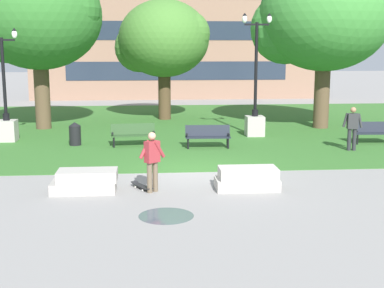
{
  "coord_description": "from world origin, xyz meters",
  "views": [
    {
      "loc": [
        -1.46,
        -16.9,
        4.05
      ],
      "look_at": [
        -0.2,
        -1.4,
        1.2
      ],
      "focal_mm": 50.0,
      "sensor_mm": 36.0,
      "label": 1
    }
  ],
  "objects_px": {
    "trash_bin": "(75,134)",
    "person_bystander_near_lawn": "(352,126)",
    "park_bench_near_left": "(208,135)",
    "park_bench_far_left": "(133,133)",
    "person_skateboarder": "(152,158)",
    "lamp_post_left": "(6,118)",
    "lamp_post_right": "(255,112)",
    "concrete_block_center": "(85,182)",
    "concrete_block_left": "(247,179)",
    "park_bench_near_right": "(375,131)",
    "skateboard": "(142,186)"
  },
  "relations": [
    {
      "from": "trash_bin",
      "to": "person_bystander_near_lawn",
      "type": "height_order",
      "value": "person_bystander_near_lawn"
    },
    {
      "from": "park_bench_near_left",
      "to": "park_bench_far_left",
      "type": "xyz_separation_m",
      "value": [
        -3.0,
        0.66,
        0.0
      ]
    },
    {
      "from": "person_skateboarder",
      "to": "lamp_post_left",
      "type": "relative_size",
      "value": 0.36
    },
    {
      "from": "lamp_post_right",
      "to": "trash_bin",
      "type": "height_order",
      "value": "lamp_post_right"
    },
    {
      "from": "park_bench_far_left",
      "to": "concrete_block_center",
      "type": "bearing_deg",
      "value": -99.41
    },
    {
      "from": "concrete_block_left",
      "to": "lamp_post_right",
      "type": "xyz_separation_m",
      "value": [
        2.01,
        9.07,
        0.81
      ]
    },
    {
      "from": "park_bench_near_left",
      "to": "person_bystander_near_lawn",
      "type": "bearing_deg",
      "value": -10.55
    },
    {
      "from": "lamp_post_right",
      "to": "trash_bin",
      "type": "distance_m",
      "value": 8.07
    },
    {
      "from": "park_bench_near_right",
      "to": "lamp_post_right",
      "type": "relative_size",
      "value": 0.33
    },
    {
      "from": "concrete_block_left",
      "to": "park_bench_near_right",
      "type": "bearing_deg",
      "value": 45.43
    },
    {
      "from": "concrete_block_left",
      "to": "lamp_post_right",
      "type": "bearing_deg",
      "value": 77.49
    },
    {
      "from": "person_skateboarder",
      "to": "lamp_post_left",
      "type": "distance_m",
      "value": 10.62
    },
    {
      "from": "lamp_post_left",
      "to": "park_bench_far_left",
      "type": "bearing_deg",
      "value": -16.02
    },
    {
      "from": "skateboard",
      "to": "lamp_post_right",
      "type": "bearing_deg",
      "value": 60.31
    },
    {
      "from": "skateboard",
      "to": "lamp_post_left",
      "type": "xyz_separation_m",
      "value": [
        -5.87,
        8.33,
        0.91
      ]
    },
    {
      "from": "park_bench_far_left",
      "to": "lamp_post_left",
      "type": "relative_size",
      "value": 0.39
    },
    {
      "from": "lamp_post_right",
      "to": "park_bench_near_right",
      "type": "bearing_deg",
      "value": -26.56
    },
    {
      "from": "park_bench_near_left",
      "to": "person_bystander_near_lawn",
      "type": "xyz_separation_m",
      "value": [
        5.56,
        -1.04,
        0.45
      ]
    },
    {
      "from": "concrete_block_left",
      "to": "lamp_post_right",
      "type": "distance_m",
      "value": 9.33
    },
    {
      "from": "park_bench_near_right",
      "to": "person_bystander_near_lawn",
      "type": "xyz_separation_m",
      "value": [
        -1.54,
        -1.44,
        0.45
      ]
    },
    {
      "from": "concrete_block_center",
      "to": "trash_bin",
      "type": "height_order",
      "value": "trash_bin"
    },
    {
      "from": "park_bench_near_left",
      "to": "lamp_post_right",
      "type": "relative_size",
      "value": 0.33
    },
    {
      "from": "concrete_block_left",
      "to": "trash_bin",
      "type": "bearing_deg",
      "value": 128.49
    },
    {
      "from": "park_bench_near_left",
      "to": "park_bench_near_right",
      "type": "xyz_separation_m",
      "value": [
        7.1,
        0.4,
        0.0
      ]
    },
    {
      "from": "park_bench_near_left",
      "to": "lamp_post_right",
      "type": "xyz_separation_m",
      "value": [
        2.46,
        2.72,
        0.58
      ]
    },
    {
      "from": "concrete_block_left",
      "to": "park_bench_near_left",
      "type": "bearing_deg",
      "value": 93.99
    },
    {
      "from": "concrete_block_center",
      "to": "person_skateboarder",
      "type": "distance_m",
      "value": 1.99
    },
    {
      "from": "park_bench_near_right",
      "to": "lamp_post_right",
      "type": "xyz_separation_m",
      "value": [
        -4.64,
        2.32,
        0.58
      ]
    },
    {
      "from": "concrete_block_center",
      "to": "skateboard",
      "type": "xyz_separation_m",
      "value": [
        1.58,
        0.19,
        -0.22
      ]
    },
    {
      "from": "concrete_block_center",
      "to": "person_bystander_near_lawn",
      "type": "bearing_deg",
      "value": 28.44
    },
    {
      "from": "lamp_post_left",
      "to": "person_bystander_near_lawn",
      "type": "distance_m",
      "value": 14.38
    },
    {
      "from": "trash_bin",
      "to": "park_bench_near_right",
      "type": "bearing_deg",
      "value": -2.72
    },
    {
      "from": "park_bench_near_right",
      "to": "person_bystander_near_lawn",
      "type": "distance_m",
      "value": 2.15
    },
    {
      "from": "concrete_block_center",
      "to": "lamp_post_left",
      "type": "xyz_separation_m",
      "value": [
        -4.3,
        8.52,
        0.69
      ]
    },
    {
      "from": "person_bystander_near_lawn",
      "to": "park_bench_near_right",
      "type": "bearing_deg",
      "value": 43.09
    },
    {
      "from": "concrete_block_left",
      "to": "park_bench_near_right",
      "type": "height_order",
      "value": "park_bench_near_right"
    },
    {
      "from": "lamp_post_left",
      "to": "trash_bin",
      "type": "distance_m",
      "value": 3.32
    },
    {
      "from": "concrete_block_center",
      "to": "lamp_post_left",
      "type": "relative_size",
      "value": 0.38
    },
    {
      "from": "park_bench_near_left",
      "to": "lamp_post_left",
      "type": "height_order",
      "value": "lamp_post_left"
    },
    {
      "from": "concrete_block_left",
      "to": "lamp_post_right",
      "type": "height_order",
      "value": "lamp_post_right"
    },
    {
      "from": "skateboard",
      "to": "lamp_post_right",
      "type": "xyz_separation_m",
      "value": [
        5.03,
        8.83,
        1.03
      ]
    },
    {
      "from": "skateboard",
      "to": "park_bench_near_left",
      "type": "distance_m",
      "value": 6.64
    },
    {
      "from": "person_bystander_near_lawn",
      "to": "concrete_block_center",
      "type": "bearing_deg",
      "value": -151.56
    },
    {
      "from": "concrete_block_center",
      "to": "park_bench_far_left",
      "type": "distance_m",
      "value": 7.05
    },
    {
      "from": "park_bench_near_right",
      "to": "park_bench_far_left",
      "type": "bearing_deg",
      "value": 178.55
    },
    {
      "from": "trash_bin",
      "to": "person_skateboarder",
      "type": "bearing_deg",
      "value": -67.16
    },
    {
      "from": "lamp_post_left",
      "to": "person_bystander_near_lawn",
      "type": "height_order",
      "value": "lamp_post_left"
    },
    {
      "from": "person_bystander_near_lawn",
      "to": "lamp_post_left",
      "type": "bearing_deg",
      "value": 166.9
    },
    {
      "from": "park_bench_near_left",
      "to": "trash_bin",
      "type": "xyz_separation_m",
      "value": [
        -5.4,
        1.0,
        -0.04
      ]
    },
    {
      "from": "trash_bin",
      "to": "park_bench_far_left",
      "type": "bearing_deg",
      "value": -8.01
    }
  ]
}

